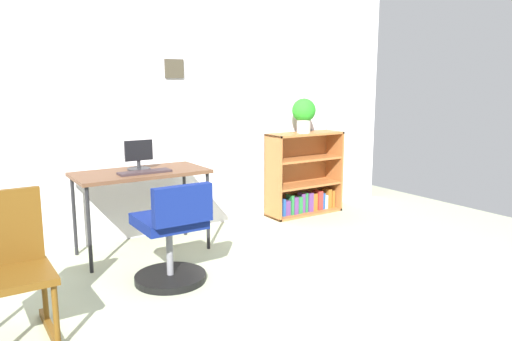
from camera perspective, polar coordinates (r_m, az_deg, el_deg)
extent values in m
plane|color=#9DA787|center=(3.29, 8.10, -15.74)|extent=(6.24, 6.24, 0.00)
cube|color=silver|center=(4.79, -8.81, 7.35)|extent=(5.20, 0.10, 2.41)
cube|color=#393326|center=(4.70, -9.52, 11.65)|extent=(0.18, 0.02, 0.17)
cube|color=brown|center=(4.20, -13.32, -0.26)|extent=(1.09, 0.55, 0.03)
cylinder|color=black|center=(3.92, -18.88, -6.59)|extent=(0.03, 0.03, 0.68)
cylinder|color=black|center=(4.26, -5.63, -4.75)|extent=(0.03, 0.03, 0.68)
cylinder|color=black|center=(4.36, -20.44, -5.00)|extent=(0.03, 0.03, 0.68)
cylinder|color=black|center=(4.67, -8.31, -3.47)|extent=(0.03, 0.03, 0.68)
cylinder|color=#262628|center=(4.28, -13.49, 0.20)|extent=(0.19, 0.19, 0.01)
cylinder|color=#262628|center=(4.27, -13.51, 0.72)|extent=(0.03, 0.03, 0.07)
cube|color=black|center=(4.24, -13.53, 2.30)|extent=(0.24, 0.02, 0.17)
cube|color=#302426|center=(4.09, -12.84, -0.17)|extent=(0.43, 0.14, 0.02)
cylinder|color=black|center=(3.72, -9.94, -12.20)|extent=(0.52, 0.52, 0.05)
cylinder|color=slate|center=(3.65, -10.04, -9.17)|extent=(0.05, 0.05, 0.37)
cube|color=navy|center=(3.58, -10.15, -5.79)|extent=(0.44, 0.44, 0.08)
cube|color=navy|center=(3.31, -8.55, -3.97)|extent=(0.42, 0.07, 0.26)
cube|color=#5C3A10|center=(3.16, -22.65, -17.13)|extent=(0.04, 0.64, 0.04)
cylinder|color=#5C3A10|center=(2.94, -22.31, -15.15)|extent=(0.03, 0.03, 0.34)
cylinder|color=#5C3A10|center=(3.23, -23.43, -12.90)|extent=(0.03, 0.03, 0.34)
cube|color=#5C3A10|center=(2.99, -26.60, -11.11)|extent=(0.42, 0.40, 0.04)
cube|color=#5C3A10|center=(3.09, -27.35, -5.93)|extent=(0.40, 0.04, 0.43)
cube|color=#9E5D2E|center=(5.14, 2.00, -0.83)|extent=(0.02, 0.30, 0.90)
cube|color=#9E5D2E|center=(5.66, 9.03, 0.08)|extent=(0.02, 0.30, 0.90)
cube|color=#9E5D2E|center=(5.33, 5.77, 4.29)|extent=(0.87, 0.30, 0.02)
cube|color=#9E5D2E|center=(5.49, 5.60, -4.86)|extent=(0.87, 0.30, 0.02)
cube|color=#9E5D2E|center=(5.50, 4.79, -0.13)|extent=(0.87, 0.02, 0.90)
cube|color=#9E5D2E|center=(5.42, 5.66, -1.66)|extent=(0.82, 0.28, 0.02)
cube|color=#9E5D2E|center=(5.37, 5.71, 1.35)|extent=(0.82, 0.28, 0.02)
cube|color=beige|center=(5.24, 2.51, -4.54)|extent=(0.06, 0.09, 0.15)
cube|color=#1E478C|center=(5.27, 3.02, -4.28)|extent=(0.03, 0.11, 0.19)
cube|color=#593372|center=(5.31, 3.51, -4.34)|extent=(0.06, 0.09, 0.16)
cube|color=#237238|center=(5.33, 3.97, -3.98)|extent=(0.03, 0.12, 0.21)
cube|color=#593372|center=(5.36, 4.38, -4.03)|extent=(0.05, 0.12, 0.19)
cube|color=#237238|center=(5.40, 4.89, -3.97)|extent=(0.05, 0.12, 0.18)
cube|color=#593372|center=(5.43, 5.31, -3.74)|extent=(0.04, 0.09, 0.21)
cube|color=#237238|center=(5.45, 5.65, -3.67)|extent=(0.03, 0.10, 0.22)
cube|color=#593372|center=(5.48, 6.09, -3.63)|extent=(0.06, 0.12, 0.21)
cube|color=#99591E|center=(5.53, 6.64, -3.61)|extent=(0.06, 0.10, 0.19)
cube|color=#B22D28|center=(5.57, 7.20, -3.41)|extent=(0.06, 0.12, 0.21)
cube|color=#1E478C|center=(5.61, 7.61, -3.49)|extent=(0.03, 0.11, 0.18)
cube|color=beige|center=(5.63, 7.90, -3.57)|extent=(0.04, 0.11, 0.16)
cube|color=#99591E|center=(5.66, 8.28, -3.20)|extent=(0.05, 0.11, 0.22)
cube|color=#99591E|center=(5.69, 8.67, -3.24)|extent=(0.03, 0.12, 0.20)
cube|color=black|center=(5.17, 2.49, -1.15)|extent=(0.05, 0.12, 0.16)
cylinder|color=#B7B2A8|center=(5.28, 5.57, 5.14)|extent=(0.15, 0.15, 0.14)
sphere|color=#268E20|center=(5.27, 5.61, 7.00)|extent=(0.25, 0.25, 0.25)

